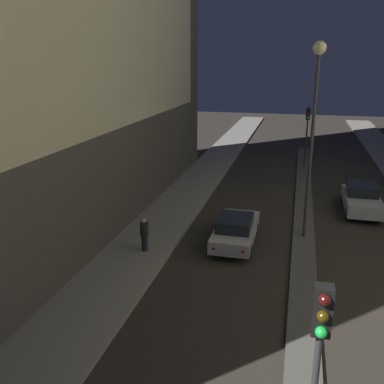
{
  "coord_description": "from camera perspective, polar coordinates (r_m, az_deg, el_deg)",
  "views": [
    {
      "loc": [
        -0.59,
        -3.17,
        8.28
      ],
      "look_at": [
        -6.66,
        21.0,
        0.5
      ],
      "focal_mm": 40.0,
      "sensor_mm": 36.0,
      "label": 1
    }
  ],
  "objects": [
    {
      "name": "median_strip",
      "position": [
        24.27,
        14.67,
        -3.02
      ],
      "size": [
        1.02,
        37.33,
        0.14
      ],
      "color": "#56544F",
      "rests_on": "ground"
    },
    {
      "name": "traffic_light_near",
      "position": [
        8.04,
        16.48,
        -19.69
      ],
      "size": [
        0.32,
        0.42,
        4.62
      ],
      "color": "#383838",
      "rests_on": "median_strip"
    },
    {
      "name": "traffic_light_mid",
      "position": [
        34.17,
        15.13,
        8.75
      ],
      "size": [
        0.32,
        0.42,
        4.62
      ],
      "color": "#383838",
      "rests_on": "median_strip"
    },
    {
      "name": "street_lamp",
      "position": [
        19.79,
        16.08,
        11.38
      ],
      "size": [
        0.59,
        0.59,
        8.87
      ],
      "color": "#383838",
      "rests_on": "median_strip"
    },
    {
      "name": "car_left_lane",
      "position": [
        19.95,
        5.84,
        -5.01
      ],
      "size": [
        1.77,
        4.39,
        1.41
      ],
      "color": "#B2B2B7",
      "rests_on": "ground"
    },
    {
      "name": "car_right_lane",
      "position": [
        25.79,
        21.68,
        -0.83
      ],
      "size": [
        1.85,
        4.34,
        1.56
      ],
      "color": "#B2B2B7",
      "rests_on": "ground"
    },
    {
      "name": "pedestrian_on_left_sidewalk",
      "position": [
        18.95,
        -6.37,
        -5.57
      ],
      "size": [
        0.37,
        0.37,
        1.52
      ],
      "color": "black",
      "rests_on": "sidewalk_left"
    }
  ]
}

